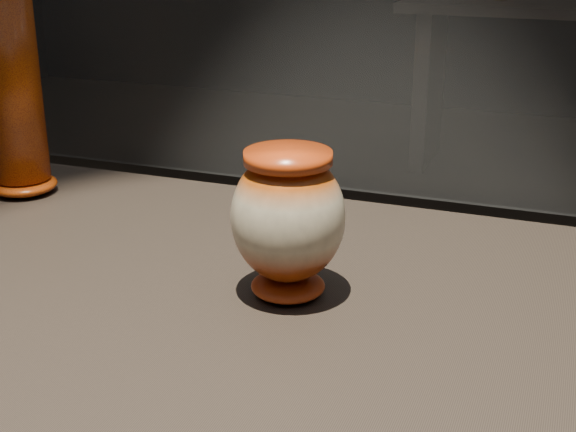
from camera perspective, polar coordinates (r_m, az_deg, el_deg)
name	(u,v)px	position (r m, az deg, el deg)	size (l,w,h in m)	color
main_vase	(288,219)	(0.92, 0.00, -0.19)	(0.15, 0.15, 0.18)	maroon
tall_vase	(13,94)	(1.33, -18.97, 8.18)	(0.11, 0.11, 0.33)	#B4470C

